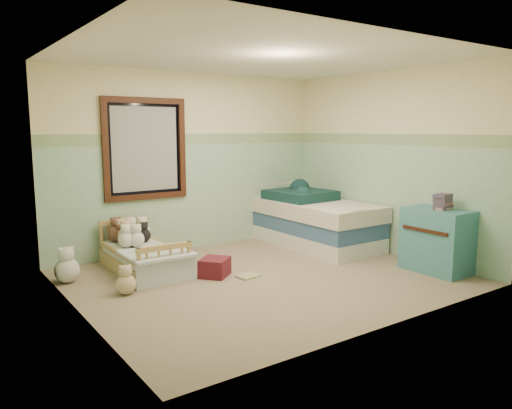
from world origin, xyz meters
TOP-DOWN VIEW (x-y plane):
  - floor at (0.00, 0.00)m, footprint 4.20×3.60m
  - ceiling at (0.00, 0.00)m, footprint 4.20×3.60m
  - wall_back at (0.00, 1.80)m, footprint 4.20×0.04m
  - wall_front at (0.00, -1.80)m, footprint 4.20×0.04m
  - wall_left at (-2.10, 0.00)m, footprint 0.04×3.60m
  - wall_right at (2.10, 0.00)m, footprint 0.04×3.60m
  - wainscot_mint at (0.00, 1.79)m, footprint 4.20×0.01m
  - border_strip at (0.00, 1.79)m, footprint 4.20×0.01m
  - window_frame at (-0.70, 1.76)m, footprint 1.16×0.06m
  - window_blinds at (-0.70, 1.77)m, footprint 0.92×0.01m
  - toddler_bed_frame at (-1.07, 1.05)m, footprint 0.66×1.32m
  - toddler_mattress at (-1.07, 1.05)m, footprint 0.61×1.27m
  - patchwork_quilt at (-1.07, 0.64)m, footprint 0.72×0.66m
  - plush_bed_brown at (-1.22, 1.55)m, footprint 0.22×0.22m
  - plush_bed_white at (-1.02, 1.55)m, footprint 0.20×0.20m
  - plush_bed_tan at (-1.17, 1.33)m, footprint 0.21×0.21m
  - plush_bed_dark at (-0.94, 1.33)m, footprint 0.17×0.17m
  - plush_floor_cream at (-1.95, 1.10)m, footprint 0.28×0.28m
  - plush_floor_tan at (-1.55, 0.33)m, footprint 0.21×0.21m
  - twin_bed_frame at (1.55, 0.86)m, footprint 0.98×1.95m
  - twin_boxspring at (1.55, 0.86)m, footprint 0.98×1.95m
  - twin_mattress at (1.55, 0.86)m, footprint 1.02×1.99m
  - teal_blanket at (1.50, 1.16)m, footprint 0.88×0.92m
  - dresser at (1.85, -1.00)m, footprint 0.48×0.77m
  - book_stack at (1.85, -1.05)m, footprint 0.21×0.17m
  - red_pillow at (-0.46, 0.36)m, footprint 0.45×0.45m
  - floor_book at (-0.16, 0.11)m, footprint 0.27×0.22m
  - extra_plush_0 at (-1.02, 1.60)m, footprint 0.20×0.20m
  - extra_plush_1 at (-0.87, 1.53)m, footprint 0.20×0.20m
  - extra_plush_2 at (-1.11, 1.13)m, footprint 0.19×0.19m
  - extra_plush_3 at (-1.19, 1.48)m, footprint 0.16×0.16m
  - extra_plush_4 at (-1.17, 1.51)m, footprint 0.20×0.20m
  - extra_plush_5 at (-1.22, 1.18)m, footprint 0.20×0.20m

SIDE VIEW (x-z plane):
  - floor at x=0.00m, z-range -0.02..0.00m
  - floor_book at x=-0.16m, z-range 0.00..0.02m
  - toddler_bed_frame at x=-1.07m, z-range 0.00..0.17m
  - red_pillow at x=-0.46m, z-range 0.00..0.21m
  - plush_floor_tan at x=-1.55m, z-range 0.00..0.21m
  - twin_bed_frame at x=1.55m, z-range 0.00..0.22m
  - plush_floor_cream at x=-1.95m, z-range 0.00..0.28m
  - toddler_mattress at x=-1.07m, z-range 0.17..0.29m
  - patchwork_quilt at x=-1.07m, z-range 0.29..0.32m
  - twin_boxspring at x=1.55m, z-range 0.22..0.44m
  - extra_plush_3 at x=-1.19m, z-range 0.29..0.45m
  - plush_bed_dark at x=-0.94m, z-range 0.29..0.46m
  - dresser at x=1.85m, z-range 0.00..0.77m
  - extra_plush_2 at x=-1.11m, z-range 0.29..0.48m
  - extra_plush_5 at x=-1.22m, z-range 0.29..0.49m
  - plush_bed_white at x=-1.02m, z-range 0.29..0.49m
  - extra_plush_1 at x=-0.87m, z-range 0.29..0.49m
  - extra_plush_0 at x=-1.02m, z-range 0.29..0.49m
  - extra_plush_4 at x=-1.17m, z-range 0.29..0.50m
  - plush_bed_tan at x=-1.17m, z-range 0.29..0.50m
  - plush_bed_brown at x=-1.22m, z-range 0.29..0.51m
  - twin_mattress at x=1.55m, z-range 0.44..0.66m
  - teal_blanket at x=1.50m, z-range 0.66..0.80m
  - wainscot_mint at x=0.00m, z-range 0.00..1.50m
  - book_stack at x=1.85m, z-range 0.77..0.96m
  - wall_back at x=0.00m, z-range 0.00..2.50m
  - wall_front at x=0.00m, z-range 0.00..2.50m
  - wall_left at x=-2.10m, z-range 0.00..2.50m
  - wall_right at x=2.10m, z-range 0.00..2.50m
  - window_blinds at x=-0.70m, z-range 0.89..2.01m
  - window_frame at x=-0.70m, z-range 0.77..2.13m
  - border_strip at x=0.00m, z-range 1.50..1.65m
  - ceiling at x=0.00m, z-range 2.50..2.52m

